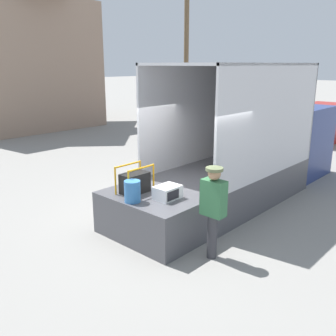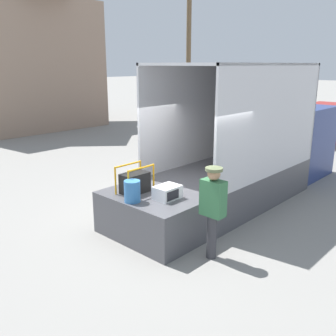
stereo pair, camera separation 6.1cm
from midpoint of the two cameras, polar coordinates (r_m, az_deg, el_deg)
The scene contains 10 objects.
ground_plane at distance 8.32m, azimuth 0.98°, elevation -8.78°, with size 160.00×160.00×0.00m, color gray.
box_truck at distance 10.99m, azimuth 14.44°, elevation 2.14°, with size 6.62×2.17×3.46m.
tailgate_deck at distance 7.70m, azimuth -2.41°, elevation -7.29°, with size 1.35×2.06×0.88m, color #4C4C51.
microwave at distance 7.31m, azimuth 0.15°, elevation -3.73°, with size 0.50×0.39×0.26m.
portable_generator at distance 7.67m, azimuth -4.74°, elevation -2.16°, with size 0.72×0.43×0.58m.
orange_bucket at distance 7.16m, azimuth -5.23°, elevation -3.55°, with size 0.31×0.31×0.42m.
worker_person at distance 6.68m, azimuth 7.11°, elevation -5.41°, with size 0.31×0.44×1.71m.
pickup_truck_red at distance 19.32m, azimuth 22.80°, elevation 6.12°, with size 4.80×2.05×1.60m.
house_backdrop at distance 23.09m, azimuth -22.43°, elevation 17.36°, with size 7.69×7.08×9.04m.
utility_pole at distance 22.95m, azimuth 3.24°, elevation 17.68°, with size 1.80×0.28×8.27m.
Camera 2 is at (-5.61, -5.10, 3.43)m, focal length 40.00 mm.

